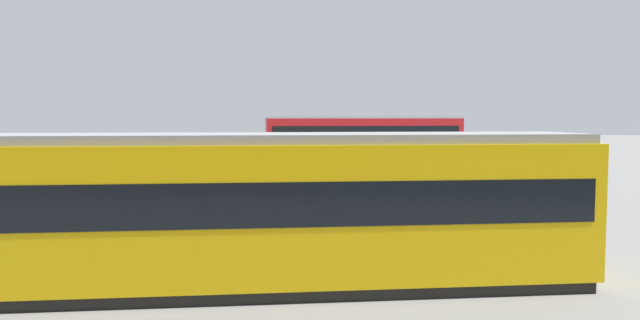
{
  "coord_description": "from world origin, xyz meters",
  "views": [
    {
      "loc": [
        5.91,
        27.41,
        3.73
      ],
      "look_at": [
        1.03,
        3.87,
        2.01
      ],
      "focal_mm": 34.2,
      "sensor_mm": 36.0,
      "label": 1
    }
  ],
  "objects_px": {
    "pedestrian_near_railing": "(198,187)",
    "pedestrian_crossing": "(387,195)",
    "double_decker_bus": "(362,151)",
    "tram_yellow": "(275,208)",
    "info_sign": "(188,175)"
  },
  "relations": [
    {
      "from": "tram_yellow",
      "to": "info_sign",
      "type": "bearing_deg",
      "value": -77.41
    },
    {
      "from": "info_sign",
      "to": "tram_yellow",
      "type": "bearing_deg",
      "value": 102.59
    },
    {
      "from": "double_decker_bus",
      "to": "pedestrian_crossing",
      "type": "distance_m",
      "value": 10.66
    },
    {
      "from": "pedestrian_near_railing",
      "to": "pedestrian_crossing",
      "type": "relative_size",
      "value": 1.05
    },
    {
      "from": "pedestrian_near_railing",
      "to": "double_decker_bus",
      "type": "bearing_deg",
      "value": -139.83
    },
    {
      "from": "double_decker_bus",
      "to": "info_sign",
      "type": "relative_size",
      "value": 4.3
    },
    {
      "from": "pedestrian_crossing",
      "to": "pedestrian_near_railing",
      "type": "bearing_deg",
      "value": -26.89
    },
    {
      "from": "tram_yellow",
      "to": "pedestrian_crossing",
      "type": "distance_m",
      "value": 8.65
    },
    {
      "from": "double_decker_bus",
      "to": "info_sign",
      "type": "distance_m",
      "value": 12.62
    },
    {
      "from": "pedestrian_near_railing",
      "to": "pedestrian_crossing",
      "type": "xyz_separation_m",
      "value": [
        -6.43,
        3.26,
        -0.06
      ]
    },
    {
      "from": "pedestrian_near_railing",
      "to": "pedestrian_crossing",
      "type": "distance_m",
      "value": 7.21
    },
    {
      "from": "tram_yellow",
      "to": "pedestrian_crossing",
      "type": "xyz_separation_m",
      "value": [
        -4.86,
        -7.12,
        -0.76
      ]
    },
    {
      "from": "pedestrian_crossing",
      "to": "tram_yellow",
      "type": "bearing_deg",
      "value": 55.71
    },
    {
      "from": "pedestrian_crossing",
      "to": "info_sign",
      "type": "xyz_separation_m",
      "value": [
        6.76,
        -1.38,
        0.72
      ]
    },
    {
      "from": "double_decker_bus",
      "to": "tram_yellow",
      "type": "bearing_deg",
      "value": 68.51
    }
  ]
}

